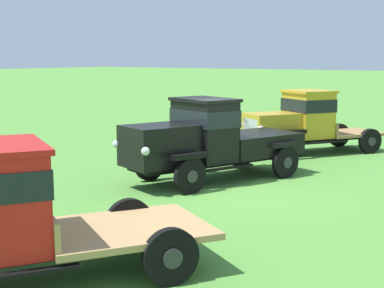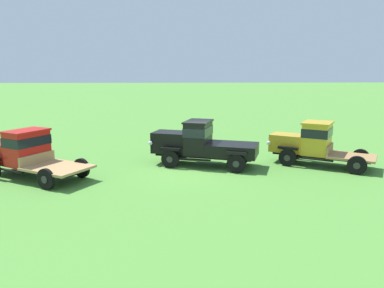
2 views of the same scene
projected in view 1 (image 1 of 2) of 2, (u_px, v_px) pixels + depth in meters
ground_plane at (225, 189)px, 14.41m from camera, size 240.00×240.00×0.00m
vintage_truck_second_in_line at (209, 140)px, 15.22m from camera, size 5.34×3.22×2.17m
vintage_truck_midrow_center at (302, 121)px, 19.45m from camera, size 4.98×3.86×2.11m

